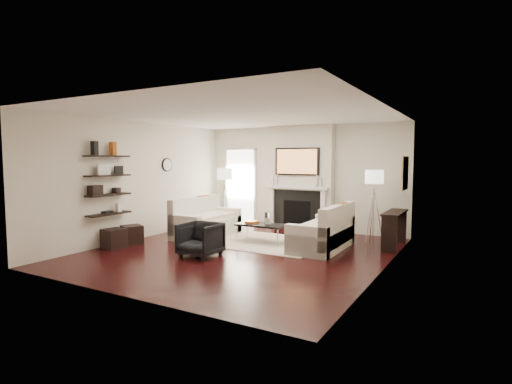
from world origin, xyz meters
The scene contains 71 objects.
room_envelope centered at (0.00, 0.00, 1.35)m, with size 6.00×6.00×6.00m.
chimney_breast centered at (0.00, 2.88, 1.35)m, with size 1.80×0.25×2.70m, color silver.
fireplace_surround centered at (0.00, 2.74, 0.52)m, with size 1.30×0.02×1.04m, color black.
firebox centered at (0.00, 2.73, 0.45)m, with size 0.75×0.02×0.65m, color black.
mantel_pilaster_l centered at (-0.72, 2.71, 0.55)m, with size 0.12×0.08×1.10m, color white.
mantel_pilaster_r centered at (0.72, 2.71, 0.55)m, with size 0.12×0.08×1.10m, color white.
mantel_shelf centered at (0.00, 2.69, 1.12)m, with size 1.70×0.18×0.07m, color white.
tv_body centered at (0.00, 2.71, 1.78)m, with size 1.20×0.06×0.70m, color black.
tv_screen centered at (0.00, 2.68, 1.78)m, with size 1.10×0.01×0.62m, color #BF723F.
candlestick_l_tall centered at (-0.55, 2.70, 1.30)m, with size 0.04×0.04×0.30m, color silver.
candlestick_l_short centered at (-0.68, 2.70, 1.27)m, with size 0.04×0.04×0.24m, color silver.
candlestick_r_tall centered at (0.55, 2.70, 1.30)m, with size 0.04×0.04×0.30m, color silver.
candlestick_r_short centered at (0.68, 2.70, 1.27)m, with size 0.04×0.04×0.24m, color silver.
hallway_panel centered at (-1.85, 2.98, 1.05)m, with size 0.90×0.02×2.10m, color white.
door_trim_l centered at (-2.33, 2.96, 1.05)m, with size 0.06×0.06×2.16m, color white.
door_trim_r centered at (-1.37, 2.96, 1.05)m, with size 0.06×0.06×2.16m, color white.
door_trim_top centered at (-1.85, 2.96, 2.13)m, with size 1.02×0.06×0.06m, color white.
rug centered at (-0.03, 1.02, 0.01)m, with size 2.60×2.00×0.01m, color beige.
loveseat_left_base centered at (-1.56, 0.95, 0.21)m, with size 0.85×1.80×0.42m, color silver.
loveseat_left_back centered at (-1.89, 0.95, 0.53)m, with size 0.18×1.80×0.80m, color silver.
loveseat_left_arm_n centered at (-1.56, 0.14, 0.30)m, with size 0.85×0.18×0.60m, color silver.
loveseat_left_arm_s centered at (-1.56, 1.76, 0.30)m, with size 0.85×0.18×0.60m, color silver.
loveseat_left_cushion centered at (-1.51, 0.95, 0.47)m, with size 0.63×1.44×0.10m, color silver.
pillow_left_orange centered at (-1.89, 1.25, 0.73)m, with size 0.10×0.42×0.42m, color #A04913.
pillow_left_charcoal centered at (-1.89, 0.65, 0.72)m, with size 0.10×0.40×0.40m, color black.
loveseat_right_base centered at (1.31, 1.03, 0.21)m, with size 0.85×1.80×0.42m, color silver.
loveseat_right_back centered at (1.65, 1.03, 0.53)m, with size 0.18×1.80×0.80m, color silver.
loveseat_right_arm_n centered at (1.31, 0.22, 0.30)m, with size 0.85×0.18×0.60m, color silver.
loveseat_right_arm_s centered at (1.31, 1.84, 0.30)m, with size 0.85×0.18×0.60m, color silver.
loveseat_right_cushion centered at (1.26, 1.03, 0.47)m, with size 0.63×1.44×0.10m, color silver.
pillow_right_orange centered at (1.65, 1.33, 0.73)m, with size 0.10×0.42×0.42m, color #A04913.
pillow_right_charcoal centered at (1.65, 0.73, 0.72)m, with size 0.10×0.40×0.40m, color black.
coffee_table centered at (-0.05, 0.94, 0.40)m, with size 1.10×0.55×0.04m, color black.
coffee_leg_nw centered at (-0.55, 0.72, 0.19)m, with size 0.02×0.02×0.38m, color silver.
coffee_leg_ne centered at (0.45, 0.72, 0.19)m, with size 0.02×0.02×0.38m, color silver.
coffee_leg_sw centered at (-0.55, 1.16, 0.19)m, with size 0.02×0.02×0.38m, color silver.
coffee_leg_se centered at (0.45, 1.16, 0.19)m, with size 0.02×0.02×0.38m, color silver.
hurricane_glass centered at (0.10, 0.94, 0.56)m, with size 0.14×0.14×0.25m, color white.
hurricane_candle centered at (0.10, 0.94, 0.49)m, with size 0.09×0.09×0.13m, color white.
copper_bowl centered at (-0.30, 0.94, 0.45)m, with size 0.34×0.34×0.06m, color #CE5F22.
armchair centered at (-0.47, -0.71, 0.35)m, with size 0.69×0.64×0.71m, color black.
lamp_left_post centered at (-1.85, 2.16, 0.60)m, with size 0.02×0.02×1.20m, color silver.
lamp_left_shade centered at (-1.85, 2.16, 1.45)m, with size 0.40×0.40×0.30m, color white.
lamp_left_leg_a centered at (-1.74, 2.16, 0.60)m, with size 0.02×0.02×1.25m, color silver.
lamp_left_leg_b centered at (-1.91, 2.25, 0.60)m, with size 0.02×0.02×1.25m, color silver.
lamp_left_leg_c centered at (-1.91, 2.06, 0.60)m, with size 0.02×0.02×1.25m, color silver.
lamp_right_post centered at (2.05, 2.29, 0.60)m, with size 0.02×0.02×1.20m, color silver.
lamp_right_shade centered at (2.05, 2.29, 1.45)m, with size 0.40×0.40×0.30m, color white.
lamp_right_leg_a centered at (2.16, 2.29, 0.60)m, with size 0.02×0.02×1.25m, color silver.
lamp_right_leg_b centered at (2.00, 2.39, 0.60)m, with size 0.02×0.02×1.25m, color silver.
lamp_right_leg_c centered at (1.99, 2.20, 0.60)m, with size 0.02×0.02×1.25m, color silver.
console_top centered at (2.57, 1.94, 0.73)m, with size 0.35×1.20×0.04m, color black.
console_leg_n centered at (2.57, 1.39, 0.35)m, with size 0.30×0.04×0.71m, color black.
console_leg_s centered at (2.57, 2.49, 0.35)m, with size 0.30×0.04×0.71m, color black.
wall_art centered at (2.73, 2.05, 1.55)m, with size 0.03×0.70×0.70m, color tan.
shelf_bottom centered at (-2.62, -1.00, 0.70)m, with size 0.25×1.00×0.04m, color black.
shelf_lower centered at (-2.62, -1.00, 1.10)m, with size 0.25×1.00×0.04m, color black.
shelf_upper centered at (-2.62, -1.00, 1.50)m, with size 0.25×1.00×0.04m, color black.
shelf_top centered at (-2.62, -1.00, 1.90)m, with size 0.25×1.00×0.04m, color black.
decor_magfile_a centered at (-2.62, -1.31, 2.06)m, with size 0.12×0.10×0.28m, color black.
decor_magfile_b centered at (-2.62, -0.85, 2.06)m, with size 0.12×0.10×0.28m, color #A04913.
decor_frame_a centered at (-2.62, -1.10, 1.63)m, with size 0.04×0.30×0.22m, color white.
decor_frame_b centered at (-2.62, -0.72, 1.61)m, with size 0.04×0.22×0.18m, color black.
decor_wine_rack centered at (-2.62, -1.32, 1.22)m, with size 0.18×0.25×0.20m, color black.
decor_box_small centered at (-2.62, -0.80, 1.18)m, with size 0.15×0.12×0.12m, color black.
decor_books centered at (-2.62, -1.05, 0.74)m, with size 0.14×0.20×0.05m, color black.
decor_box_tall centered at (-2.62, -0.75, 0.81)m, with size 0.10×0.10×0.18m, color white.
clock_rim centered at (-2.73, 0.90, 1.70)m, with size 0.34×0.34×0.04m, color black.
clock_face centered at (-2.71, 0.90, 1.70)m, with size 0.29×0.29×0.01m, color white.
ottoman_near centered at (-2.47, -0.53, 0.20)m, with size 0.40×0.40×0.40m, color black.
ottoman_far centered at (-2.47, -1.02, 0.20)m, with size 0.40×0.40×0.40m, color black.
Camera 1 is at (4.13, -6.66, 1.83)m, focal length 28.00 mm.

